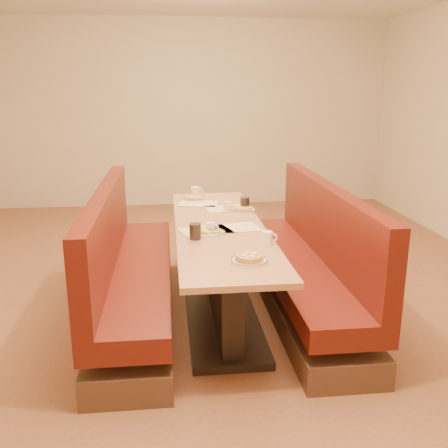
{
  "coord_description": "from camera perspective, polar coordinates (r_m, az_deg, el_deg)",
  "views": [
    {
      "loc": [
        -0.39,
        -3.8,
        1.82
      ],
      "look_at": [
        0.0,
        -0.32,
        0.85
      ],
      "focal_mm": 40.0,
      "sensor_mm": 36.0,
      "label": 1
    }
  ],
  "objects": [
    {
      "name": "placemat_far_right",
      "position": [
        4.5,
        0.28,
        1.8
      ],
      "size": [
        0.39,
        0.31,
        0.0
      ],
      "primitive_type": "cube",
      "rotation": [
        0.0,
        0.0,
        0.11
      ],
      "color": "#F8EBC2",
      "rests_on": "diner_table"
    },
    {
      "name": "coffee_mug_c",
      "position": [
        4.41,
        0.47,
        2.05
      ],
      "size": [
        0.11,
        0.08,
        0.08
      ],
      "rotation": [
        0.0,
        0.0,
        -0.37
      ],
      "color": "white",
      "rests_on": "diner_table"
    },
    {
      "name": "ground",
      "position": [
        4.23,
        -0.49,
        -10.0
      ],
      "size": [
        8.0,
        8.0,
        0.0
      ],
      "primitive_type": "plane",
      "color": "#9E6647",
      "rests_on": "ground"
    },
    {
      "name": "placemat_far_left",
      "position": [
        4.7,
        -2.95,
        2.37
      ],
      "size": [
        0.41,
        0.35,
        0.0
      ],
      "primitive_type": "cube",
      "rotation": [
        0.0,
        0.0,
        -0.25
      ],
      "color": "#F8EBC2",
      "rests_on": "diner_table"
    },
    {
      "name": "coffee_mug_a",
      "position": [
        3.5,
        4.98,
        -1.56
      ],
      "size": [
        0.12,
        0.08,
        0.09
      ],
      "rotation": [
        0.0,
        0.0,
        -0.01
      ],
      "color": "white",
      "rests_on": "diner_table"
    },
    {
      "name": "placemat_near_right",
      "position": [
        3.89,
        1.39,
        -0.43
      ],
      "size": [
        0.4,
        0.33,
        0.0
      ],
      "primitive_type": "cube",
      "rotation": [
        0.0,
        0.0,
        0.2
      ],
      "color": "#F8EBC2",
      "rests_on": "diner_table"
    },
    {
      "name": "soda_tumbler_near",
      "position": [
        3.6,
        -3.31,
        -0.85
      ],
      "size": [
        0.08,
        0.08,
        0.12
      ],
      "color": "black",
      "rests_on": "diner_table"
    },
    {
      "name": "extra_plate_far",
      "position": [
        4.86,
        -3.42,
        2.93
      ],
      "size": [
        0.22,
        0.22,
        0.04
      ],
      "rotation": [
        0.0,
        0.0,
        -0.4
      ],
      "color": "white",
      "rests_on": "diner_table"
    },
    {
      "name": "pancake_plate",
      "position": [
        3.15,
        2.9,
        -4.05
      ],
      "size": [
        0.24,
        0.24,
        0.05
      ],
      "rotation": [
        0.0,
        0.0,
        -0.1
      ],
      "color": "white",
      "rests_on": "diner_table"
    },
    {
      "name": "room_envelope",
      "position": [
        3.82,
        -0.56,
        17.17
      ],
      "size": [
        6.04,
        8.04,
        2.82
      ],
      "color": "beige",
      "rests_on": "ground"
    },
    {
      "name": "extra_plate_mid",
      "position": [
        4.41,
        2.12,
        1.68
      ],
      "size": [
        0.25,
        0.25,
        0.05
      ],
      "rotation": [
        0.0,
        0.0,
        0.1
      ],
      "color": "white",
      "rests_on": "diner_table"
    },
    {
      "name": "coffee_mug_b",
      "position": [
        3.77,
        -1.5,
        -0.37
      ],
      "size": [
        0.1,
        0.07,
        0.08
      ],
      "rotation": [
        0.0,
        0.0,
        -0.4
      ],
      "color": "white",
      "rests_on": "diner_table"
    },
    {
      "name": "booth_right",
      "position": [
        4.22,
        9.47,
        -4.95
      ],
      "size": [
        0.55,
        2.5,
        1.05
      ],
      "color": "#4C3326",
      "rests_on": "ground"
    },
    {
      "name": "booth_left",
      "position": [
        4.08,
        -10.84,
        -5.74
      ],
      "size": [
        0.55,
        2.5,
        1.05
      ],
      "color": "#4C3326",
      "rests_on": "ground"
    },
    {
      "name": "diner_table",
      "position": [
        4.08,
        -0.5,
        -5.25
      ],
      "size": [
        0.7,
        2.5,
        0.75
      ],
      "color": "black",
      "rests_on": "ground"
    },
    {
      "name": "soda_tumbler_mid",
      "position": [
        4.47,
        2.39,
        2.36
      ],
      "size": [
        0.08,
        0.08,
        0.11
      ],
      "color": "black",
      "rests_on": "diner_table"
    },
    {
      "name": "placemat_near_left",
      "position": [
        3.81,
        -2.08,
        -0.78
      ],
      "size": [
        0.44,
        0.38,
        0.0
      ],
      "primitive_type": "cube",
      "rotation": [
        0.0,
        0.0,
        0.29
      ],
      "color": "#F8EBC2",
      "rests_on": "diner_table"
    },
    {
      "name": "eggs_plate",
      "position": [
        3.73,
        -1.79,
        -0.95
      ],
      "size": [
        0.25,
        0.25,
        0.05
      ],
      "rotation": [
        0.0,
        0.0,
        0.06
      ],
      "color": "white",
      "rests_on": "diner_table"
    },
    {
      "name": "coffee_mug_d",
      "position": [
        5.01,
        -3.3,
        3.72
      ],
      "size": [
        0.13,
        0.09,
        0.1
      ],
      "rotation": [
        0.0,
        0.0,
        0.12
      ],
      "color": "white",
      "rests_on": "diner_table"
    }
  ]
}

